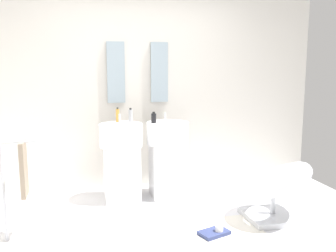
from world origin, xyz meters
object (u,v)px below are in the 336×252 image
towel_rack (20,172)px  soap_bottle_grey (131,116)px  coffee_mug (219,230)px  pedestal_sink_right (168,156)px  lounge_chair (274,186)px  magazine_navy (214,233)px  soap_bottle_black (154,118)px  pedestal_sink_left (121,158)px  soap_bottle_amber (118,115)px

towel_rack → soap_bottle_grey: size_ratio=5.51×
coffee_mug → soap_bottle_grey: 1.68m
towel_rack → coffee_mug: 1.88m
pedestal_sink_right → lounge_chair: bearing=-46.1°
magazine_navy → soap_bottle_grey: (-0.60, 1.23, 0.96)m
pedestal_sink_right → coffee_mug: size_ratio=11.52×
towel_rack → coffee_mug: (1.75, -0.36, -0.58)m
magazine_navy → coffee_mug: coffee_mug is taller
towel_rack → soap_bottle_black: soap_bottle_black is taller
pedestal_sink_right → lounge_chair: pedestal_sink_right is taller
towel_rack → magazine_navy: size_ratio=3.47×
pedestal_sink_left → soap_bottle_amber: (-0.02, 0.16, 0.49)m
magazine_navy → soap_bottle_grey: soap_bottle_grey is taller
towel_rack → soap_bottle_amber: soap_bottle_amber is taller
pedestal_sink_left → magazine_navy: bearing=-57.9°
pedestal_sink_right → soap_bottle_grey: size_ratio=5.82×
coffee_mug → soap_bottle_grey: size_ratio=0.51×
pedestal_sink_right → lounge_chair: size_ratio=0.91×
coffee_mug → soap_bottle_black: size_ratio=0.67×
lounge_chair → soap_bottle_amber: size_ratio=6.35×
pedestal_sink_left → pedestal_sink_right: bearing=0.0°
pedestal_sink_right → lounge_chair: (0.89, -0.93, -0.15)m
soap_bottle_grey → soap_bottle_black: 0.27m
lounge_chair → soap_bottle_grey: size_ratio=6.40×
lounge_chair → towel_rack: size_ratio=1.16×
coffee_mug → soap_bottle_amber: size_ratio=0.50×
lounge_chair → pedestal_sink_left: bearing=147.3°
pedestal_sink_right → soap_bottle_black: 0.50m
lounge_chair → soap_bottle_amber: soap_bottle_amber is taller
coffee_mug → soap_bottle_grey: soap_bottle_grey is taller
lounge_chair → pedestal_sink_right: bearing=133.9°
soap_bottle_black → soap_bottle_amber: (-0.40, 0.17, 0.02)m
magazine_navy → coffee_mug: bearing=-37.4°
pedestal_sink_left → pedestal_sink_right: 0.55m
pedestal_sink_left → pedestal_sink_right: size_ratio=1.00×
pedestal_sink_left → soap_bottle_black: soap_bottle_black is taller
magazine_navy → pedestal_sink_left: bearing=102.1°
towel_rack → coffee_mug: size_ratio=10.90×
lounge_chair → towel_rack: towel_rack is taller
pedestal_sink_right → coffee_mug: pedestal_sink_right is taller
lounge_chair → magazine_navy: lounge_chair is taller
towel_rack → coffee_mug: bearing=-11.5°
pedestal_sink_left → lounge_chair: size_ratio=0.91×
pedestal_sink_left → soap_bottle_black: (0.38, -0.02, 0.47)m
lounge_chair → magazine_navy: size_ratio=4.04×
towel_rack → magazine_navy: bearing=-11.4°
soap_bottle_amber → pedestal_sink_left: bearing=-83.2°
towel_rack → pedestal_sink_right: bearing=27.9°
pedestal_sink_left → pedestal_sink_right: (0.55, 0.00, 0.00)m
lounge_chair → towel_rack: bearing=177.2°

